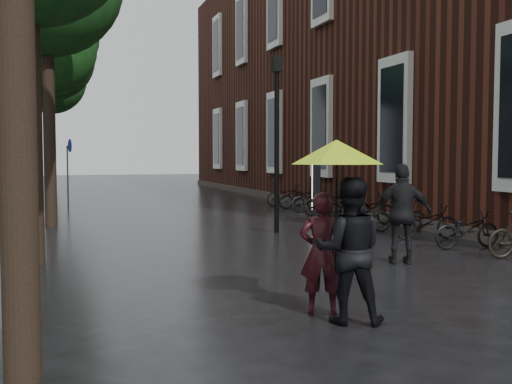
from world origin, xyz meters
name	(u,v)px	position (x,y,z in m)	size (l,w,h in m)	color
ground	(480,369)	(0.00, 0.00, 0.00)	(120.00, 120.00, 0.00)	black
brick_building	(388,66)	(10.47, 19.46, 5.99)	(10.20, 33.20, 12.00)	#38160F
street_trees	(45,18)	(-3.99, 15.91, 6.34)	(4.33, 34.03, 8.91)	black
person_burgundy	(322,253)	(-0.58, 2.25, 0.76)	(0.55, 0.36, 1.52)	black
person_black	(349,250)	(-0.45, 1.77, 0.86)	(0.83, 0.65, 1.72)	black
lime_umbrella	(336,152)	(-0.56, 1.92, 2.01)	(1.14, 1.14, 1.67)	black
pedestrian_walking	(403,214)	(2.26, 4.96, 0.91)	(1.07, 0.45, 1.82)	black
parked_bicycles	(354,207)	(4.69, 11.50, 0.43)	(1.94, 13.26, 0.91)	black
ad_lightbox	(316,188)	(4.46, 13.77, 0.91)	(0.28, 1.21, 1.82)	black
lamp_post	(277,127)	(1.60, 9.81, 2.70)	(0.23, 0.23, 4.44)	black
cycle_sign	(69,163)	(-3.34, 17.89, 1.70)	(0.14, 0.47, 2.57)	#262628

